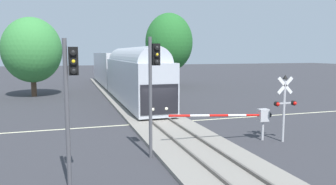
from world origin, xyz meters
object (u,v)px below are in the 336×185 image
traffic_signal_median (153,78)px  oak_behind_train (32,50)px  crossing_gate_near (252,116)px  crossing_signal_mast (285,101)px  traffic_signal_near_left (70,89)px  commuter_train (120,70)px  elm_centre_background (169,42)px

traffic_signal_median → oak_behind_train: bearing=106.7°
crossing_gate_near → crossing_signal_mast: (1.62, -0.65, 0.87)m
crossing_signal_mast → traffic_signal_near_left: (-11.32, -2.98, 1.37)m
traffic_signal_median → traffic_signal_near_left: traffic_signal_median is taller
commuter_train → elm_centre_background: elm_centre_background is taller
crossing_gate_near → crossing_signal_mast: 1.95m
crossing_gate_near → traffic_signal_near_left: bearing=-159.5°
commuter_train → traffic_signal_median: 25.55m
crossing_gate_near → traffic_signal_near_left: (-9.70, -3.63, 2.23)m
crossing_signal_mast → traffic_signal_median: 7.78m
oak_behind_train → crossing_signal_mast: bearing=-58.3°
crossing_signal_mast → elm_centre_background: size_ratio=0.35×
commuter_train → elm_centre_background: (8.15, 5.58, 3.65)m
traffic_signal_median → traffic_signal_near_left: (-3.70, -2.48, -0.14)m
crossing_signal_mast → traffic_signal_near_left: traffic_signal_near_left is taller
traffic_signal_median → oak_behind_train: size_ratio=0.64×
commuter_train → oak_behind_train: oak_behind_train is taller
crossing_signal_mast → commuter_train: bearing=102.0°
oak_behind_train → traffic_signal_median: bearing=-73.3°
traffic_signal_near_left → oak_behind_train: size_ratio=0.61×
oak_behind_train → elm_centre_background: size_ratio=0.83×
commuter_train → oak_behind_train: size_ratio=4.42×
commuter_train → oak_behind_train: (-9.87, -0.39, 2.45)m
traffic_signal_near_left → elm_centre_background: 36.47m
crossing_signal_mast → traffic_signal_near_left: 11.78m
crossing_gate_near → crossing_signal_mast: crossing_signal_mast is taller
traffic_signal_median → elm_centre_background: elm_centre_background is taller
commuter_train → crossing_gate_near: size_ratio=6.40×
traffic_signal_near_left → elm_centre_background: bearing=67.0°
oak_behind_train → commuter_train: bearing=2.3°
commuter_train → elm_centre_background: 10.53m
commuter_train → oak_behind_train: 10.18m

